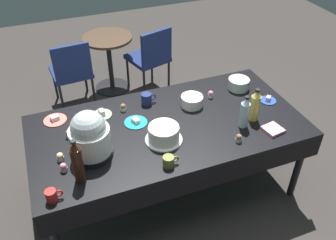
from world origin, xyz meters
TOP-DOWN VIEW (x-y plane):
  - ground at (0.00, 0.00)m, footprint 9.00×9.00m
  - potluck_table at (0.00, 0.00)m, footprint 2.20×1.10m
  - frosted_layer_cake at (-0.10, -0.16)m, footprint 0.29×0.29m
  - slow_cooker at (-0.64, -0.13)m, footprint 0.30×0.30m
  - glass_salad_bowl at (0.81, 0.28)m, footprint 0.19×0.19m
  - ceramic_snack_bowl at (0.29, 0.18)m, footprint 0.19×0.19m
  - dessert_plate_cobalt at (0.95, -0.00)m, footprint 0.14×0.14m
  - dessert_plate_teal at (-0.23, 0.12)m, footprint 0.19×0.19m
  - dessert_plate_sage at (-0.47, 0.32)m, footprint 0.17×0.17m
  - dessert_plate_coral at (-0.84, 0.39)m, footprint 0.19×0.19m
  - cupcake_vanilla at (0.43, -0.38)m, footprint 0.05×0.05m
  - cupcake_cocoa at (-0.86, -0.22)m, footprint 0.05×0.05m
  - cupcake_lemon at (-0.28, 0.32)m, footprint 0.05×0.05m
  - cupcake_rose at (0.50, 0.23)m, footprint 0.05×0.05m
  - cupcake_berry at (-0.86, -0.10)m, footprint 0.05×0.05m
  - cupcake_mint at (-0.77, 0.13)m, footprint 0.05×0.05m
  - soda_bottle_cola at (-0.76, -0.34)m, footprint 0.08×0.08m
  - soda_bottle_water at (0.56, -0.23)m, footprint 0.07×0.07m
  - soda_bottle_ginger_ale at (0.68, -0.18)m, footprint 0.08×0.08m
  - coffee_mug_olive at (-0.16, -0.43)m, footprint 0.12×0.08m
  - coffee_mug_navy at (-0.06, 0.35)m, footprint 0.13×0.09m
  - coffee_mug_red at (-0.96, -0.46)m, footprint 0.11×0.07m
  - paper_napkin_stack at (0.75, -0.37)m, footprint 0.16×0.16m
  - maroon_chair_left at (-0.54, 1.66)m, footprint 0.47×0.47m
  - maroon_chair_right at (0.42, 1.66)m, footprint 0.54×0.54m
  - round_cafe_table at (-0.05, 1.89)m, footprint 0.60×0.60m

SIDE VIEW (x-z plane):
  - ground at x=0.00m, z-range 0.00..0.00m
  - maroon_chair_left at x=-0.54m, z-range 0.07..0.92m
  - maroon_chair_right at x=0.42m, z-range 0.07..0.92m
  - round_cafe_table at x=-0.05m, z-range 0.14..0.86m
  - potluck_table at x=0.00m, z-range 0.31..1.06m
  - dessert_plate_teal at x=-0.23m, z-range 0.74..0.78m
  - dessert_plate_coral at x=-0.84m, z-range 0.74..0.78m
  - dessert_plate_cobalt at x=0.95m, z-range 0.74..0.78m
  - paper_napkin_stack at x=0.75m, z-range 0.75..0.77m
  - dessert_plate_sage at x=-0.47m, z-range 0.74..0.79m
  - cupcake_vanilla at x=0.43m, z-range 0.75..0.82m
  - cupcake_cocoa at x=-0.86m, z-range 0.75..0.82m
  - cupcake_lemon at x=-0.28m, z-range 0.75..0.82m
  - cupcake_rose at x=0.50m, z-range 0.75..0.82m
  - cupcake_berry at x=-0.86m, z-range 0.75..0.82m
  - cupcake_mint at x=-0.77m, z-range 0.75..0.82m
  - coffee_mug_olive at x=-0.16m, z-range 0.75..0.83m
  - coffee_mug_red at x=-0.96m, z-range 0.75..0.84m
  - ceramic_snack_bowl at x=0.29m, z-range 0.75..0.84m
  - glass_salad_bowl at x=0.81m, z-range 0.75..0.85m
  - coffee_mug_navy at x=-0.06m, z-range 0.75..0.85m
  - frosted_layer_cake at x=-0.10m, z-range 0.75..0.88m
  - soda_bottle_water at x=0.56m, z-range 0.74..1.02m
  - soda_bottle_ginger_ale at x=0.68m, z-range 0.74..1.03m
  - soda_bottle_cola at x=-0.76m, z-range 0.74..1.09m
  - slow_cooker at x=-0.64m, z-range 0.74..1.11m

